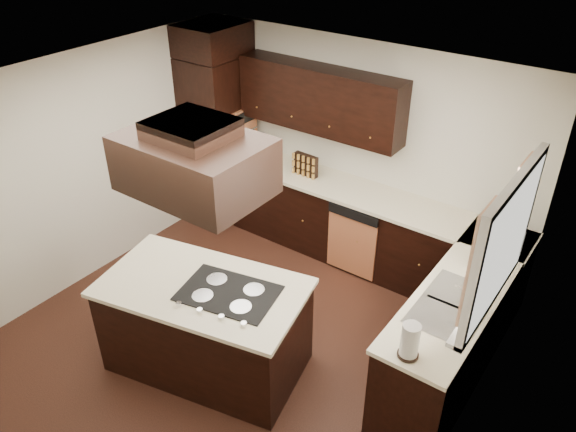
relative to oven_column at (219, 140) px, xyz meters
The scene contains 30 objects.
floor 2.68m from the oven_column, 43.85° to the right, with size 4.20×4.20×0.02m, color #522B1D.
ceiling 2.86m from the oven_column, 43.85° to the right, with size 4.20×4.20×0.02m, color silver.
wall_back 1.83m from the oven_column, 12.85° to the left, with size 4.20×0.02×2.50m, color silver.
wall_front 4.21m from the oven_column, 65.05° to the right, with size 4.20×0.02×2.50m, color silver.
wall_left 1.75m from the oven_column, 101.12° to the right, with size 0.02×4.20×2.50m, color silver.
wall_right 4.25m from the oven_column, 23.70° to the right, with size 0.02×4.20×2.50m, color silver.
oven_column is the anchor object (origin of this frame).
wall_oven_face 0.36m from the oven_column, ahead, with size 0.05×0.62×0.78m, color #CC7649.
base_cabinets_back 1.92m from the oven_column, ahead, with size 2.93×0.60×0.88m, color black.
base_cabinets_right 3.72m from the oven_column, 12.69° to the right, with size 0.60×2.40×0.88m, color black.
countertop_back 1.82m from the oven_column, ahead, with size 2.93×0.63×0.04m, color #EEE4C1.
countertop_right 3.65m from the oven_column, 12.74° to the right, with size 0.63×2.40×0.04m, color #EEE4C1.
upper_cabinets 1.56m from the oven_column, ahead, with size 2.00×0.34×0.72m, color black.
dishwasher_front 2.21m from the oven_column, ahead, with size 0.60×0.05×0.72m, color #CC7649.
window_frame 4.06m from the oven_column, 16.72° to the right, with size 0.06×1.32×1.12m, color silver.
window_pane 4.08m from the oven_column, 16.61° to the right, with size 0.00×1.20×1.00m, color white.
curtain_left 4.15m from the oven_column, 22.59° to the right, with size 0.02×0.34×0.90m, color #F9E0BF.
curtain_right 3.91m from the oven_column, 10.99° to the right, with size 0.02×0.34×0.90m, color #F9E0BF.
sink_rim 3.76m from the oven_column, 17.90° to the right, with size 0.52×0.84×0.01m, color silver.
island 2.84m from the oven_column, 51.43° to the right, with size 1.71×0.93×0.88m, color black.
island_top 2.77m from the oven_column, 51.43° to the right, with size 1.77×1.00×0.04m, color #EEE4C1.
cooktop 2.90m from the oven_column, 46.81° to the right, with size 0.81×0.54×0.01m, color black.
range_hood 3.13m from the oven_column, 50.26° to the right, with size 1.05×0.72×0.42m, color black.
hood_duct 3.24m from the oven_column, 50.26° to the right, with size 0.55×0.50×0.13m, color black.
blender_base 0.67m from the oven_column, ahead, with size 0.15×0.15×0.10m, color silver.
blender_pitcher 0.67m from the oven_column, ahead, with size 0.13×0.13×0.26m, color silver.
spice_rack 1.28m from the oven_column, ahead, with size 0.31×0.08×0.26m, color black.
mixing_bowl 0.51m from the oven_column, ahead, with size 0.24×0.24×0.06m, color silver.
soap_bottle 3.57m from the oven_column, ahead, with size 0.08×0.08×0.18m, color silver.
paper_towel 3.99m from the oven_column, 28.09° to the right, with size 0.14×0.14×0.30m, color silver.
Camera 1 is at (2.77, -3.10, 3.96)m, focal length 35.00 mm.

